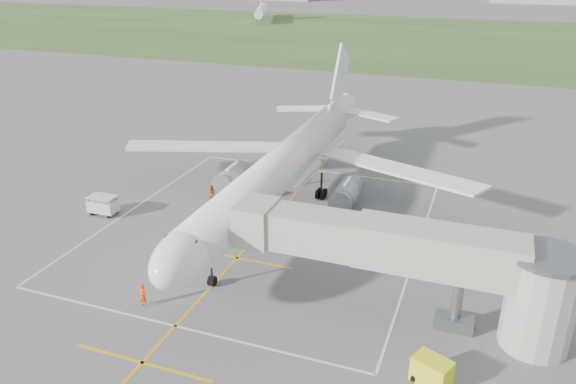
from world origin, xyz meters
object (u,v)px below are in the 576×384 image
(airliner, at_px, (282,167))
(ramp_worker_wing, at_px, (212,193))
(ramp_worker_nose, at_px, (143,295))
(baggage_cart, at_px, (103,205))
(jet_bridge, at_px, (426,262))
(gpu_unit, at_px, (432,371))

(airliner, relative_size, ramp_worker_wing, 24.68)
(airliner, xyz_separation_m, ramp_worker_nose, (-3.41, -19.45, -3.48))
(baggage_cart, height_order, ramp_worker_wing, baggage_cart)
(jet_bridge, height_order, gpu_unit, jet_bridge)
(ramp_worker_nose, height_order, ramp_worker_wing, ramp_worker_wing)
(ramp_worker_wing, bearing_deg, ramp_worker_nose, 125.31)
(ramp_worker_nose, bearing_deg, baggage_cart, 144.00)
(gpu_unit, bearing_deg, airliner, 153.41)
(airliner, xyz_separation_m, ramp_worker_wing, (-7.32, -1.07, -3.45))
(jet_bridge, distance_m, baggage_cart, 32.62)
(gpu_unit, relative_size, baggage_cart, 0.94)
(jet_bridge, distance_m, ramp_worker_nose, 20.19)
(baggage_cart, bearing_deg, ramp_worker_wing, 34.67)
(ramp_worker_wing, bearing_deg, gpu_unit, 165.28)
(airliner, xyz_separation_m, gpu_unit, (17.20, -20.24, -3.57))
(jet_bridge, relative_size, baggage_cart, 8.42)
(airliner, bearing_deg, ramp_worker_nose, -99.94)
(airliner, relative_size, gpu_unit, 17.96)
(baggage_cart, distance_m, ramp_worker_wing, 10.74)
(gpu_unit, bearing_deg, ramp_worker_nose, -159.14)
(ramp_worker_nose, bearing_deg, airliner, 87.75)
(jet_bridge, xyz_separation_m, baggage_cart, (-31.68, 6.80, -3.77))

